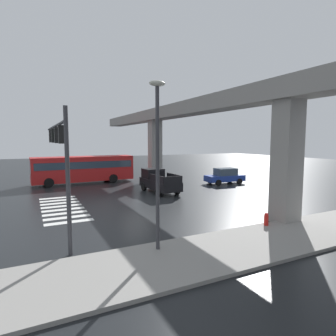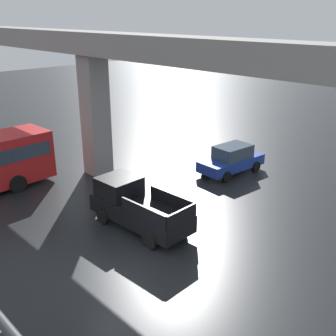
% 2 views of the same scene
% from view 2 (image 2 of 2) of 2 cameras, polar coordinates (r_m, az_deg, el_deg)
% --- Properties ---
extents(ground_plane, '(120.00, 120.00, 0.00)m').
position_cam_2_polar(ground_plane, '(15.88, -6.55, -14.78)').
color(ground_plane, black).
extents(elevated_overpass, '(52.55, 1.89, 8.30)m').
position_cam_2_polar(elevated_overpass, '(17.01, 7.91, 13.17)').
color(elevated_overpass, gray).
rests_on(elevated_overpass, ground).
extents(pickup_truck, '(5.17, 2.24, 2.08)m').
position_cam_2_polar(pickup_truck, '(18.70, -4.51, -5.33)').
color(pickup_truck, black).
rests_on(pickup_truck, ground).
extents(sedan_blue, '(2.21, 4.42, 1.72)m').
position_cam_2_polar(sedan_blue, '(25.25, 8.90, 1.21)').
color(sedan_blue, '#1E3899').
rests_on(sedan_blue, ground).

